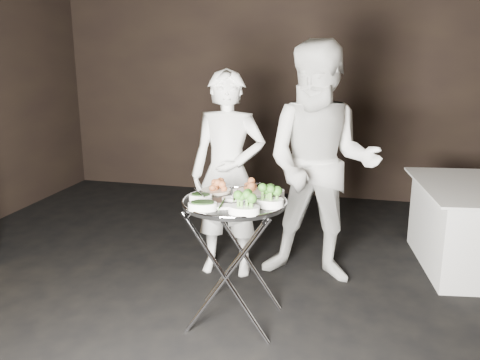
% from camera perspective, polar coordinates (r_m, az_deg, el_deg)
% --- Properties ---
extents(floor, '(6.00, 7.00, 0.05)m').
position_cam_1_polar(floor, '(3.34, -2.29, -18.51)').
color(floor, black).
rests_on(floor, ground).
extents(wall_back, '(6.00, 0.05, 3.00)m').
position_cam_1_polar(wall_back, '(6.26, 6.79, 11.76)').
color(wall_back, black).
rests_on(wall_back, floor).
extents(tray_stand, '(0.57, 0.48, 0.84)m').
position_cam_1_polar(tray_stand, '(3.38, -0.62, -8.53)').
color(tray_stand, silver).
rests_on(tray_stand, floor).
extents(serving_tray, '(0.68, 0.68, 0.04)m').
position_cam_1_polar(serving_tray, '(3.25, -0.64, -2.50)').
color(serving_tray, black).
rests_on(serving_tray, tray_stand).
extents(potato_plate_a, '(0.21, 0.21, 0.07)m').
position_cam_1_polar(potato_plate_a, '(3.45, -2.72, -0.83)').
color(potato_plate_a, beige).
rests_on(potato_plate_a, serving_tray).
extents(potato_plate_b, '(0.22, 0.22, 0.08)m').
position_cam_1_polar(potato_plate_b, '(3.42, 0.96, -0.90)').
color(potato_plate_b, beige).
rests_on(potato_plate_b, serving_tray).
extents(greens_bowl, '(0.13, 0.13, 0.07)m').
position_cam_1_polar(greens_bowl, '(3.32, 3.91, -1.39)').
color(greens_bowl, white).
rests_on(greens_bowl, serving_tray).
extents(asparagus_plate_a, '(0.18, 0.12, 0.03)m').
position_cam_1_polar(asparagus_plate_a, '(3.26, -0.61, -2.02)').
color(asparagus_plate_a, white).
rests_on(asparagus_plate_a, serving_tray).
extents(asparagus_plate_b, '(0.17, 0.11, 0.03)m').
position_cam_1_polar(asparagus_plate_b, '(3.11, -2.07, -2.87)').
color(asparagus_plate_b, white).
rests_on(asparagus_plate_b, serving_tray).
extents(spinach_bowl_a, '(0.16, 0.12, 0.06)m').
position_cam_1_polar(spinach_bowl_a, '(3.26, -4.44, -1.84)').
color(spinach_bowl_a, white).
rests_on(spinach_bowl_a, serving_tray).
extents(spinach_bowl_b, '(0.20, 0.15, 0.07)m').
position_cam_1_polar(spinach_bowl_b, '(3.07, -4.23, -2.79)').
color(spinach_bowl_b, white).
rests_on(spinach_bowl_b, serving_tray).
extents(broccoli_bowl_a, '(0.23, 0.19, 0.08)m').
position_cam_1_polar(broccoli_bowl_a, '(3.14, 3.17, -2.27)').
color(broccoli_bowl_a, white).
rests_on(broccoli_bowl_a, serving_tray).
extents(broccoli_bowl_b, '(0.19, 0.15, 0.08)m').
position_cam_1_polar(broccoli_bowl_b, '(2.99, 0.45, -3.16)').
color(broccoli_bowl_b, white).
rests_on(broccoli_bowl_b, serving_tray).
extents(serving_utensils, '(0.58, 0.42, 0.01)m').
position_cam_1_polar(serving_utensils, '(3.30, -0.06, -1.18)').
color(serving_utensils, silver).
rests_on(serving_utensils, serving_tray).
extents(waiter_left, '(0.62, 0.42, 1.65)m').
position_cam_1_polar(waiter_left, '(4.04, -1.39, 0.64)').
color(waiter_left, white).
rests_on(waiter_left, floor).
extents(waiter_right, '(0.94, 0.75, 1.87)m').
position_cam_1_polar(waiter_right, '(3.93, 9.05, 1.70)').
color(waiter_right, white).
rests_on(waiter_right, floor).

